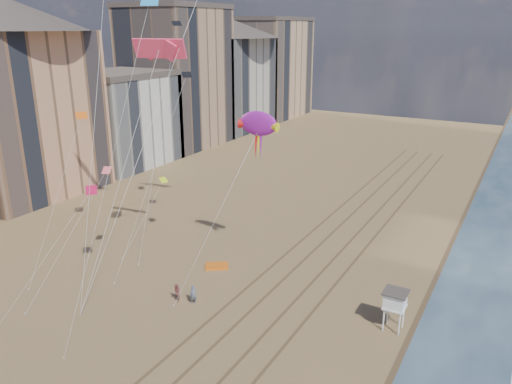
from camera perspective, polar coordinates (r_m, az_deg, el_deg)
wet_sand at (r=58.94m, az=24.75°, el=-8.06°), size 260.00×260.00×0.00m
tracks at (r=53.28m, az=5.66°, el=-9.15°), size 7.68×120.00×0.01m
buildings at (r=104.07m, az=-11.08°, el=12.01°), size 34.72×131.35×29.00m
lifeguard_stand at (r=44.29m, az=15.62°, el=-11.84°), size 2.00×2.00×3.60m
grounded_kite at (r=54.25m, az=-4.51°, el=-8.43°), size 2.88×2.64×0.28m
show_kite at (r=48.81m, az=0.26°, el=7.79°), size 4.27×5.73×18.71m
kite_flyer_a at (r=47.53m, az=-7.17°, el=-11.58°), size 0.82×0.76×1.88m
kite_flyer_b at (r=48.14m, az=-9.06°, el=-11.32°), size 1.09×1.05×1.78m
small_kites at (r=51.33m, az=-13.77°, el=10.59°), size 16.51×14.89×19.61m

